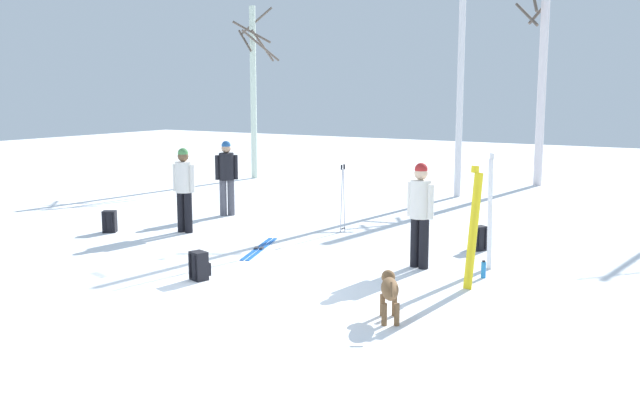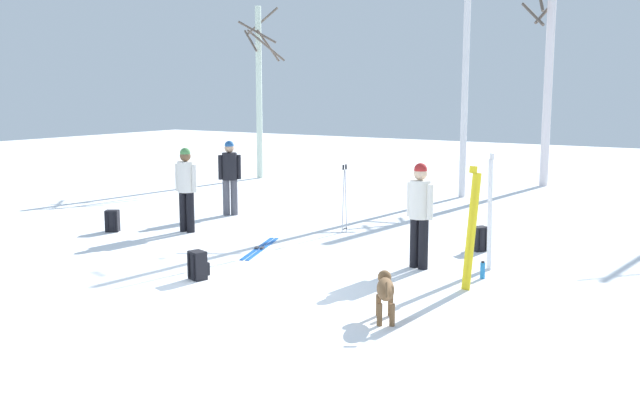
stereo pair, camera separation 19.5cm
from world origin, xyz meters
name	(u,v)px [view 1 (the left image)]	position (x,y,z in m)	size (l,w,h in m)	color
ground_plane	(241,293)	(0.00, 0.00, 0.00)	(60.00, 60.00, 0.00)	white
person_0	(420,208)	(1.56, 2.70, 0.98)	(0.50, 0.34, 1.72)	black
person_1	(184,184)	(-3.67, 2.90, 0.98)	(0.52, 0.34, 1.72)	black
person_2	(227,173)	(-4.19, 4.90, 0.98)	(0.41, 0.38, 1.72)	#4C4C56
dog	(390,290)	(2.31, 0.06, 0.39)	(0.50, 0.80, 0.57)	brown
ski_pair_planted_0	(490,212)	(2.53, 3.25, 0.93)	(0.15, 0.15, 1.87)	white
ski_pair_planted_1	(473,229)	(2.73, 1.89, 0.90)	(0.25, 0.05, 1.81)	yellow
ski_pair_lying_0	(260,249)	(-1.47, 2.44, 0.01)	(0.79, 1.80, 0.05)	blue
ski_poles_0	(343,196)	(-0.96, 4.60, 0.74)	(0.07, 0.20, 1.38)	#B2B2BC
backpack_0	(478,238)	(1.94, 4.45, 0.21)	(0.34, 0.33, 0.44)	black
backpack_1	(199,266)	(-1.00, 0.26, 0.21)	(0.31, 0.33, 0.44)	black
backpack_2	(110,222)	(-4.99, 2.11, 0.21)	(0.33, 0.34, 0.44)	black
water_bottle_0	(483,270)	(2.66, 2.63, 0.13)	(0.08, 0.08, 0.28)	#1E72BF
birch_tree_0	(254,87)	(-7.80, 10.80, 2.95)	(1.60, 1.60, 5.49)	silver
birch_tree_1	(460,43)	(-0.75, 10.41, 4.06)	(1.35, 1.48, 7.59)	silver
birch_tree_2	(542,61)	(0.48, 13.85, 3.70)	(1.02, 1.48, 7.00)	silver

